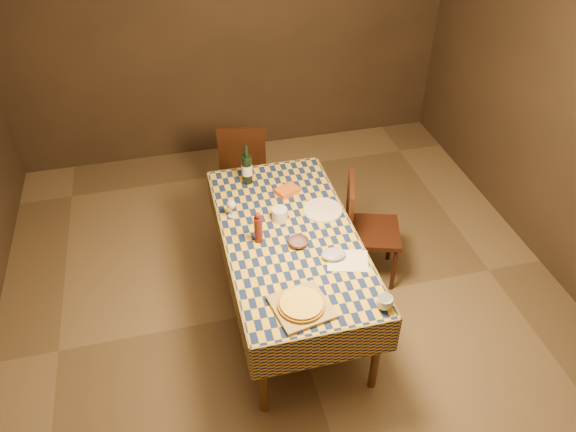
{
  "coord_description": "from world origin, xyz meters",
  "views": [
    {
      "loc": [
        -0.74,
        -2.92,
        3.38
      ],
      "look_at": [
        0.0,
        0.05,
        0.9
      ],
      "focal_mm": 35.0,
      "sensor_mm": 36.0,
      "label": 1
    }
  ],
  "objects": [
    {
      "name": "flour_bag",
      "position": [
        0.23,
        -0.3,
        0.79
      ],
      "size": [
        0.19,
        0.15,
        0.05
      ],
      "primitive_type": "ellipsoid",
      "rotation": [
        0.0,
        0.0,
        -0.15
      ],
      "color": "#979DC2",
      "rests_on": "dining_table"
    },
    {
      "name": "white_plate",
      "position": [
        0.3,
        0.2,
        0.78
      ],
      "size": [
        0.37,
        0.37,
        0.02
      ],
      "primitive_type": "cylinder",
      "rotation": [
        0.0,
        0.0,
        -0.32
      ],
      "color": "silver",
      "rests_on": "dining_table"
    },
    {
      "name": "wine_bottle",
      "position": [
        -0.17,
        0.7,
        0.9
      ],
      "size": [
        0.11,
        0.11,
        0.34
      ],
      "color": "black",
      "rests_on": "dining_table"
    },
    {
      "name": "flour_patch",
      "position": [
        0.31,
        -0.35,
        0.77
      ],
      "size": [
        0.32,
        0.28,
        0.0
      ],
      "primitive_type": "cube",
      "rotation": [
        0.0,
        0.0,
        -0.29
      ],
      "color": "white",
      "rests_on": "dining_table"
    },
    {
      "name": "chair_far",
      "position": [
        -0.09,
        1.39,
        0.52
      ],
      "size": [
        0.49,
        0.5,
        0.93
      ],
      "color": "black",
      "rests_on": "ground"
    },
    {
      "name": "tumbler",
      "position": [
        0.4,
        -0.8,
        0.81
      ],
      "size": [
        0.14,
        0.14,
        0.08
      ],
      "primitive_type": "imported",
      "rotation": [
        0.0,
        0.0,
        -0.35
      ],
      "color": "white",
      "rests_on": "dining_table"
    },
    {
      "name": "pizza",
      "position": [
        -0.1,
        -0.69,
        0.81
      ],
      "size": [
        0.32,
        0.32,
        0.03
      ],
      "color": "#9F6A1A",
      "rests_on": "cutting_board"
    },
    {
      "name": "wine_glass",
      "position": [
        -0.36,
        0.31,
        0.87
      ],
      "size": [
        0.08,
        0.08,
        0.14
      ],
      "color": "silver",
      "rests_on": "dining_table"
    },
    {
      "name": "room",
      "position": [
        0.0,
        0.0,
        1.35
      ],
      "size": [
        5.0,
        5.1,
        2.7
      ],
      "color": "brown",
      "rests_on": "ground"
    },
    {
      "name": "chair_right",
      "position": [
        0.66,
        0.25,
        0.52
      ],
      "size": [
        0.53,
        0.53,
        0.93
      ],
      "color": "black",
      "rests_on": "ground"
    },
    {
      "name": "deli_tub",
      "position": [
        -0.03,
        0.18,
        0.82
      ],
      "size": [
        0.14,
        0.14,
        0.1
      ],
      "primitive_type": "cylinder",
      "rotation": [
        0.0,
        0.0,
        -0.28
      ],
      "color": "silver",
      "rests_on": "dining_table"
    },
    {
      "name": "bowl",
      "position": [
        0.03,
        -0.12,
        0.79
      ],
      "size": [
        0.16,
        0.16,
        0.04
      ],
      "primitive_type": "imported",
      "rotation": [
        0.0,
        0.0,
        -0.16
      ],
      "color": "#59404B",
      "rests_on": "dining_table"
    },
    {
      "name": "takeout_container",
      "position": [
        0.1,
        0.49,
        0.79
      ],
      "size": [
        0.21,
        0.18,
        0.04
      ],
      "primitive_type": "cube",
      "rotation": [
        0.0,
        0.0,
        0.44
      ],
      "color": "#C9571A",
      "rests_on": "dining_table"
    },
    {
      "name": "pepper_mill",
      "position": [
        -0.23,
        -0.01,
        0.89
      ],
      "size": [
        0.08,
        0.08,
        0.25
      ],
      "color": "#4D1512",
      "rests_on": "dining_table"
    },
    {
      "name": "dining_table",
      "position": [
        0.0,
        0.0,
        0.69
      ],
      "size": [
        0.94,
        1.84,
        0.77
      ],
      "color": "brown",
      "rests_on": "ground"
    },
    {
      "name": "cutting_board",
      "position": [
        -0.1,
        -0.69,
        0.78
      ],
      "size": [
        0.39,
        0.39,
        0.02
      ],
      "primitive_type": "cube",
      "rotation": [
        0.0,
        0.0,
        0.19
      ],
      "color": "#997F48",
      "rests_on": "dining_table"
    }
  ]
}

